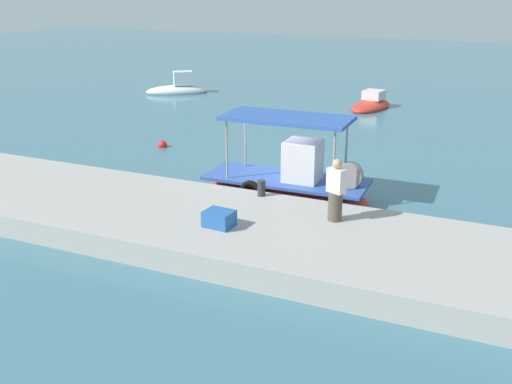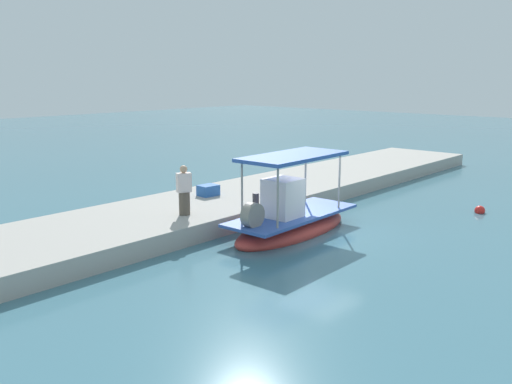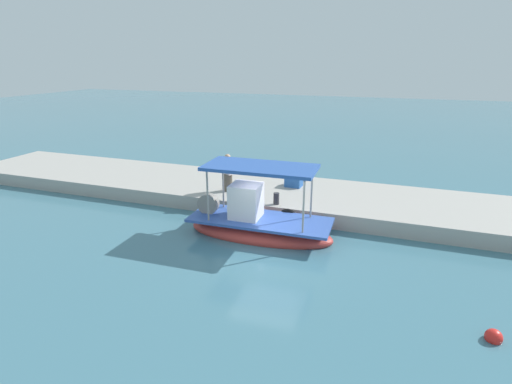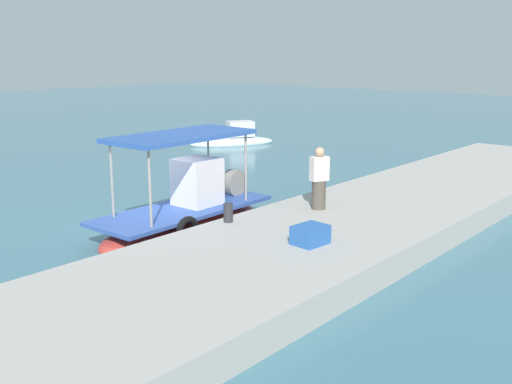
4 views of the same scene
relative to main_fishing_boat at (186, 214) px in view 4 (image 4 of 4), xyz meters
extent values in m
plane|color=#417282|center=(-0.69, 0.72, -0.48)|extent=(120.00, 120.00, 0.00)
cube|color=#ABA59D|center=(-0.69, -3.81, -0.16)|extent=(36.00, 4.78, 0.64)
ellipsoid|color=#BE3832|center=(-0.09, 0.00, -0.36)|extent=(5.58, 2.07, 0.93)
cube|color=#3758A9|center=(-0.09, 0.00, 0.15)|extent=(5.36, 2.07, 0.10)
cube|color=white|center=(0.46, 0.02, 0.80)|extent=(1.13, 1.09, 1.40)
cylinder|color=gray|center=(1.66, 0.78, 1.11)|extent=(0.07, 0.07, 2.03)
cylinder|color=gray|center=(1.69, -0.69, 1.11)|extent=(0.07, 0.07, 2.03)
cylinder|color=gray|center=(-1.88, 0.70, 1.11)|extent=(0.07, 0.07, 2.03)
cylinder|color=gray|center=(-1.85, -0.78, 1.11)|extent=(0.07, 0.07, 2.03)
cube|color=#2F58AC|center=(-0.09, 0.00, 2.19)|extent=(4.08, 1.97, 0.12)
torus|color=black|center=(-0.90, -1.02, -0.05)|extent=(0.74, 0.20, 0.74)
cylinder|color=gray|center=(2.01, 0.06, 0.55)|extent=(0.81, 0.37, 0.80)
cylinder|color=#52493E|center=(2.38, -2.76, 0.56)|extent=(0.50, 0.50, 0.80)
cube|color=silver|center=(2.38, -2.76, 1.29)|extent=(0.55, 0.44, 0.66)
sphere|color=tan|center=(2.38, -2.76, 1.75)|extent=(0.26, 0.26, 0.26)
cylinder|color=#2D2D33|center=(-0.19, -1.78, 0.41)|extent=(0.24, 0.24, 0.48)
cube|color=#295BA8|center=(-0.27, -4.40, 0.38)|extent=(0.80, 0.66, 0.43)
ellipsoid|color=silver|center=(12.41, 9.91, -0.39)|extent=(4.71, 3.65, 0.67)
cube|color=silver|center=(12.80, 9.68, 0.35)|extent=(1.65, 1.49, 0.80)
camera|label=1|loc=(6.40, -17.06, 6.19)|focal=41.31mm
camera|label=2|loc=(14.33, 11.24, 4.83)|focal=38.44mm
camera|label=3|loc=(-4.55, 13.14, 5.92)|focal=28.04mm
camera|label=4|loc=(-10.73, -11.86, 4.38)|focal=41.92mm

